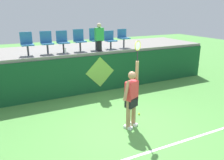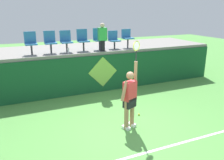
# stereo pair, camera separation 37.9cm
# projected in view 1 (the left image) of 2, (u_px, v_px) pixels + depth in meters

# --- Properties ---
(ground_plane) EXTENTS (40.00, 40.00, 0.00)m
(ground_plane) POSITION_uv_depth(u_px,v_px,m) (129.00, 129.00, 6.75)
(ground_plane) COLOR #519342
(court_back_wall) EXTENTS (12.36, 0.20, 1.55)m
(court_back_wall) POSITION_uv_depth(u_px,v_px,m) (86.00, 75.00, 9.46)
(court_back_wall) COLOR #144C28
(court_back_wall) RESTS_ON ground_plane
(spectator_platform) EXTENTS (12.36, 2.95, 0.12)m
(spectator_platform) POSITION_uv_depth(u_px,v_px,m) (74.00, 49.00, 10.43)
(spectator_platform) COLOR gray
(spectator_platform) RESTS_ON court_back_wall
(court_baseline_stripe) EXTENTS (11.13, 0.08, 0.01)m
(court_baseline_stripe) POSITION_uv_depth(u_px,v_px,m) (153.00, 151.00, 5.74)
(court_baseline_stripe) COLOR white
(court_baseline_stripe) RESTS_ON ground_plane
(tennis_player) EXTENTS (0.71, 0.39, 2.52)m
(tennis_player) POSITION_uv_depth(u_px,v_px,m) (132.00, 97.00, 6.63)
(tennis_player) COLOR white
(tennis_player) RESTS_ON ground_plane
(tennis_ball) EXTENTS (0.07, 0.07, 0.07)m
(tennis_ball) POSITION_uv_depth(u_px,v_px,m) (139.00, 114.00, 7.68)
(tennis_ball) COLOR #D1E533
(tennis_ball) RESTS_ON ground_plane
(water_bottle) EXTENTS (0.07, 0.07, 0.23)m
(water_bottle) POSITION_uv_depth(u_px,v_px,m) (65.00, 51.00, 9.01)
(water_bottle) COLOR white
(water_bottle) RESTS_ON spectator_platform
(stadium_chair_0) EXTENTS (0.44, 0.42, 0.86)m
(stadium_chair_0) POSITION_uv_depth(u_px,v_px,m) (27.00, 42.00, 8.67)
(stadium_chair_0) COLOR #38383D
(stadium_chair_0) RESTS_ON spectator_platform
(stadium_chair_1) EXTENTS (0.44, 0.42, 0.86)m
(stadium_chair_1) POSITION_uv_depth(u_px,v_px,m) (47.00, 41.00, 8.98)
(stadium_chair_1) COLOR #38383D
(stadium_chair_1) RESTS_ON spectator_platform
(stadium_chair_2) EXTENTS (0.44, 0.42, 0.85)m
(stadium_chair_2) POSITION_uv_depth(u_px,v_px,m) (63.00, 40.00, 9.25)
(stadium_chair_2) COLOR #38383D
(stadium_chair_2) RESTS_ON spectator_platform
(stadium_chair_3) EXTENTS (0.44, 0.42, 0.88)m
(stadium_chair_3) POSITION_uv_depth(u_px,v_px,m) (79.00, 39.00, 9.55)
(stadium_chair_3) COLOR #38383D
(stadium_chair_3) RESTS_ON spectator_platform
(stadium_chair_4) EXTENTS (0.44, 0.42, 0.89)m
(stadium_chair_4) POSITION_uv_depth(u_px,v_px,m) (95.00, 38.00, 9.86)
(stadium_chair_4) COLOR #38383D
(stadium_chair_4) RESTS_ON spectator_platform
(stadium_chair_5) EXTENTS (0.44, 0.42, 0.76)m
(stadium_chair_5) POSITION_uv_depth(u_px,v_px,m) (110.00, 39.00, 10.17)
(stadium_chair_5) COLOR #38383D
(stadium_chair_5) RESTS_ON spectator_platform
(stadium_chair_6) EXTENTS (0.44, 0.42, 0.81)m
(stadium_chair_6) POSITION_uv_depth(u_px,v_px,m) (123.00, 37.00, 10.43)
(stadium_chair_6) COLOR #38383D
(stadium_chair_6) RESTS_ON spectator_platform
(spectator_0) EXTENTS (0.34, 0.20, 1.13)m
(spectator_0) POSITION_uv_depth(u_px,v_px,m) (99.00, 37.00, 9.47)
(spectator_0) COLOR black
(spectator_0) RESTS_ON spectator_platform
(wall_signage_mount) EXTENTS (1.27, 0.01, 1.49)m
(wall_signage_mount) POSITION_uv_depth(u_px,v_px,m) (100.00, 91.00, 9.85)
(wall_signage_mount) COLOR #144C28
(wall_signage_mount) RESTS_ON ground_plane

